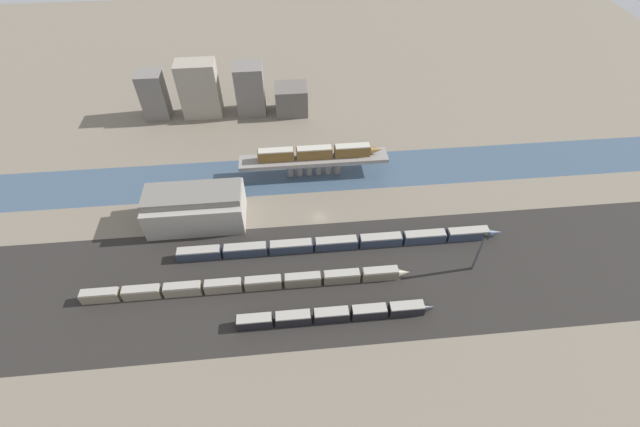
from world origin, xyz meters
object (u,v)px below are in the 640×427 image
at_px(train_yard_near, 336,315).
at_px(signal_tower, 479,252).
at_px(warehouse_building, 195,207).
at_px(train_yard_mid, 247,284).
at_px(train_yard_far, 342,243).
at_px(train_on_bridge, 319,152).

distance_m(train_yard_near, signal_tower, 43.24).
height_order(train_yard_near, warehouse_building, warehouse_building).
height_order(train_yard_mid, train_yard_far, train_yard_mid).
bearing_deg(train_yard_far, train_yard_mid, -156.21).
height_order(train_on_bridge, train_yard_far, train_on_bridge).
relative_size(train_on_bridge, warehouse_building, 1.44).
height_order(train_yard_mid, warehouse_building, warehouse_building).
bearing_deg(train_yard_mid, train_on_bridge, 62.90).
distance_m(train_on_bridge, signal_tower, 61.17).
distance_m(train_yard_mid, train_yard_far, 30.20).
distance_m(train_yard_near, train_yard_far, 24.31).
xyz_separation_m(train_on_bridge, train_yard_far, (3.69, -34.61, -7.44)).
bearing_deg(signal_tower, train_yard_far, 162.43).
bearing_deg(train_yard_near, signal_tower, 16.72).
distance_m(train_yard_near, train_yard_mid, 25.81).
relative_size(train_yard_mid, train_yard_far, 0.92).
distance_m(train_on_bridge, train_yard_far, 35.59).
xyz_separation_m(train_on_bridge, train_yard_mid, (-23.94, -46.79, -7.37)).
bearing_deg(train_yard_near, train_yard_mid, 153.08).
xyz_separation_m(train_yard_mid, warehouse_building, (-16.12, 27.58, 3.96)).
bearing_deg(train_on_bridge, warehouse_building, -154.38).
height_order(train_yard_near, train_yard_far, train_yard_far).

